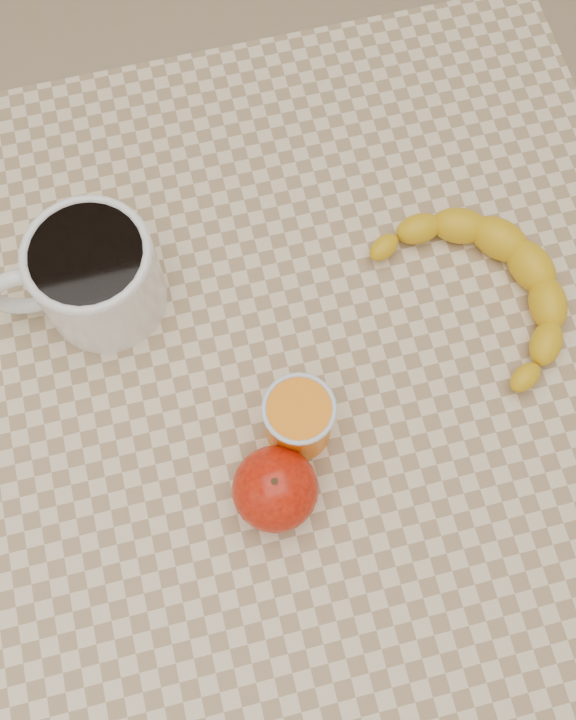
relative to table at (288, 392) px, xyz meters
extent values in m
plane|color=tan|center=(0.00, 0.00, -0.66)|extent=(3.00, 3.00, 0.00)
cube|color=beige|center=(0.00, 0.00, 0.07)|extent=(0.80, 0.80, 0.04)
cube|color=olive|center=(0.00, 0.00, 0.02)|extent=(0.74, 0.74, 0.06)
cylinder|color=olive|center=(-0.35, 0.35, -0.31)|extent=(0.05, 0.05, 0.71)
cylinder|color=olive|center=(0.35, 0.35, -0.31)|extent=(0.05, 0.05, 0.71)
cylinder|color=white|center=(-0.16, 0.12, 0.14)|extent=(0.12, 0.12, 0.10)
cylinder|color=black|center=(-0.16, 0.12, 0.18)|extent=(0.11, 0.11, 0.01)
torus|color=white|center=(-0.16, 0.12, 0.19)|extent=(0.12, 0.12, 0.01)
torus|color=white|center=(-0.23, 0.12, 0.14)|extent=(0.08, 0.02, 0.08)
cylinder|color=orange|center=(-0.01, -0.07, 0.12)|extent=(0.06, 0.06, 0.08)
torus|color=silver|center=(-0.01, -0.07, 0.16)|extent=(0.07, 0.07, 0.00)
ellipsoid|color=#8D0C04|center=(-0.04, -0.12, 0.12)|extent=(0.09, 0.09, 0.07)
cylinder|color=#382311|center=(-0.04, -0.12, 0.15)|extent=(0.01, 0.01, 0.01)
camera|label=1|loc=(-0.06, -0.25, 0.84)|focal=40.00mm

